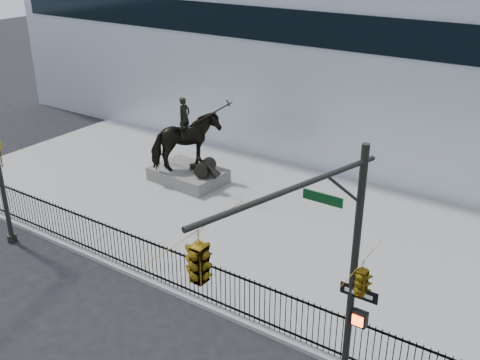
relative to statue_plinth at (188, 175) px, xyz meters
The scene contains 7 objects.
ground 9.57m from the statue_plinth, 60.30° to the right, with size 120.00×120.00×0.00m, color black.
plaza 4.93m from the statue_plinth, 15.42° to the right, with size 30.00×12.00×0.15m, color gray.
building 13.25m from the statue_plinth, 67.94° to the left, with size 44.00×14.00×9.00m, color white.
picket_fence 8.51m from the statue_plinth, 56.12° to the right, with size 22.10×0.10×1.50m.
statue_plinth is the anchor object (origin of this frame).
equestrian_statue 1.63m from the statue_plinth, ahead, with size 4.29×2.80×3.64m.
traffic_signal_right 15.84m from the statue_plinth, 42.62° to the right, with size 2.17×6.86×7.00m.
Camera 1 is at (11.07, -10.52, 11.14)m, focal length 42.00 mm.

